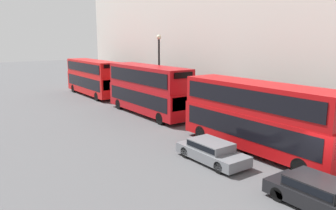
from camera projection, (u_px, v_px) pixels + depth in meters
The scene contains 7 objects.
ground_plane at pixel (322, 189), 15.26m from camera, with size 200.00×200.00×0.00m, color #515154.
bus_leading at pixel (258, 114), 19.89m from camera, with size 2.59×10.79×4.31m.
bus_second_in_queue at pixel (148, 88), 29.88m from camera, with size 2.59×10.55×4.50m.
bus_third_in_queue at pixel (93, 76), 40.08m from camera, with size 2.59×10.77×4.31m.
car_dark_sedan at pixel (318, 192), 13.48m from camera, with size 1.89×4.22×1.28m.
car_hatchback at pixel (211, 151), 18.59m from camera, with size 1.82×4.42×1.21m.
street_lamp at pixel (159, 65), 31.42m from camera, with size 0.44×0.44×7.26m.
Camera 1 is at (-14.09, -7.35, 6.90)m, focal length 35.00 mm.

